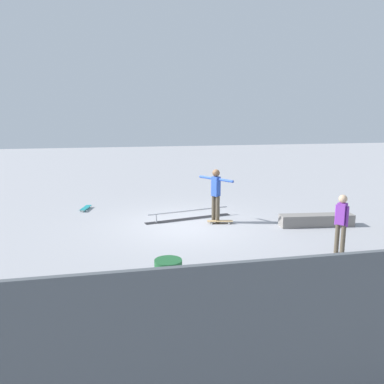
{
  "coord_description": "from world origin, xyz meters",
  "views": [
    {
      "loc": [
        2.27,
        11.48,
        3.38
      ],
      "look_at": [
        -0.16,
        -0.18,
        1.0
      ],
      "focal_mm": 36.53,
      "sensor_mm": 36.0,
      "label": 1
    }
  ],
  "objects_px": {
    "skater_main": "(216,192)",
    "skate_ledge": "(316,220)",
    "skateboard_main": "(220,221)",
    "trash_bin": "(168,281)",
    "bystander_purple_shirt": "(341,221)",
    "grind_rail": "(189,215)",
    "loose_skateboard_teal": "(86,208)"
  },
  "relations": [
    {
      "from": "skate_ledge",
      "to": "skater_main",
      "type": "bearing_deg",
      "value": -19.14
    },
    {
      "from": "grind_rail",
      "to": "skater_main",
      "type": "height_order",
      "value": "skater_main"
    },
    {
      "from": "grind_rail",
      "to": "trash_bin",
      "type": "xyz_separation_m",
      "value": [
        1.5,
        5.59,
        0.27
      ]
    },
    {
      "from": "bystander_purple_shirt",
      "to": "trash_bin",
      "type": "xyz_separation_m",
      "value": [
        4.49,
        1.65,
        -0.43
      ]
    },
    {
      "from": "skateboard_main",
      "to": "loose_skateboard_teal",
      "type": "bearing_deg",
      "value": -21.97
    },
    {
      "from": "grind_rail",
      "to": "loose_skateboard_teal",
      "type": "bearing_deg",
      "value": -42.54
    },
    {
      "from": "skateboard_main",
      "to": "bystander_purple_shirt",
      "type": "distance_m",
      "value": 3.93
    },
    {
      "from": "grind_rail",
      "to": "bystander_purple_shirt",
      "type": "bearing_deg",
      "value": 114.92
    },
    {
      "from": "skate_ledge",
      "to": "skater_main",
      "type": "xyz_separation_m",
      "value": [
        2.94,
        -1.02,
        0.81
      ]
    },
    {
      "from": "bystander_purple_shirt",
      "to": "trash_bin",
      "type": "bearing_deg",
      "value": -105.27
    },
    {
      "from": "skater_main",
      "to": "skate_ledge",
      "type": "bearing_deg",
      "value": 37.99
    },
    {
      "from": "skate_ledge",
      "to": "skateboard_main",
      "type": "height_order",
      "value": "skate_ledge"
    },
    {
      "from": "grind_rail",
      "to": "skateboard_main",
      "type": "bearing_deg",
      "value": 126.67
    },
    {
      "from": "skater_main",
      "to": "loose_skateboard_teal",
      "type": "relative_size",
      "value": 2.07
    },
    {
      "from": "grind_rail",
      "to": "skateboard_main",
      "type": "relative_size",
      "value": 3.6
    },
    {
      "from": "grind_rail",
      "to": "skate_ledge",
      "type": "relative_size",
      "value": 1.31
    },
    {
      "from": "bystander_purple_shirt",
      "to": "trash_bin",
      "type": "distance_m",
      "value": 4.8
    },
    {
      "from": "grind_rail",
      "to": "trash_bin",
      "type": "distance_m",
      "value": 5.79
    },
    {
      "from": "grind_rail",
      "to": "skate_ledge",
      "type": "xyz_separation_m",
      "value": [
        -3.68,
        1.6,
        0.05
      ]
    },
    {
      "from": "skate_ledge",
      "to": "loose_skateboard_teal",
      "type": "bearing_deg",
      "value": -26.83
    },
    {
      "from": "skate_ledge",
      "to": "bystander_purple_shirt",
      "type": "bearing_deg",
      "value": 73.6
    },
    {
      "from": "skate_ledge",
      "to": "skater_main",
      "type": "distance_m",
      "value": 3.21
    },
    {
      "from": "skater_main",
      "to": "skateboard_main",
      "type": "height_order",
      "value": "skater_main"
    },
    {
      "from": "skateboard_main",
      "to": "trash_bin",
      "type": "distance_m",
      "value": 5.4
    },
    {
      "from": "bystander_purple_shirt",
      "to": "grind_rail",
      "type": "bearing_deg",
      "value": -178.19
    },
    {
      "from": "grind_rail",
      "to": "bystander_purple_shirt",
      "type": "height_order",
      "value": "bystander_purple_shirt"
    },
    {
      "from": "skater_main",
      "to": "loose_skateboard_teal",
      "type": "height_order",
      "value": "skater_main"
    },
    {
      "from": "skater_main",
      "to": "trash_bin",
      "type": "height_order",
      "value": "skater_main"
    },
    {
      "from": "skateboard_main",
      "to": "trash_bin",
      "type": "height_order",
      "value": "trash_bin"
    },
    {
      "from": "skater_main",
      "to": "grind_rail",
      "type": "bearing_deg",
      "value": -160.8
    },
    {
      "from": "skater_main",
      "to": "bystander_purple_shirt",
      "type": "relative_size",
      "value": 1.15
    },
    {
      "from": "skateboard_main",
      "to": "trash_bin",
      "type": "relative_size",
      "value": 1.01
    }
  ]
}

